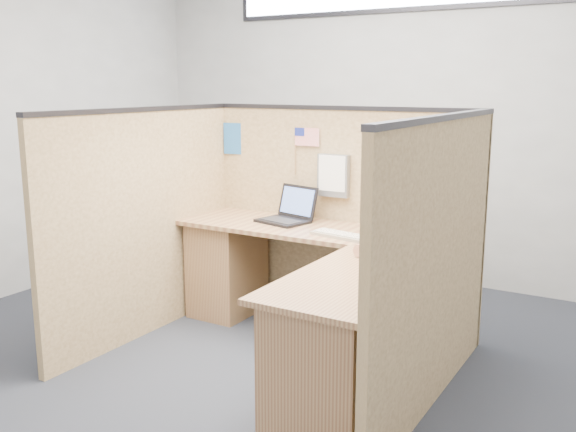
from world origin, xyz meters
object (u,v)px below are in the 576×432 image
Objects in this scene: laptop at (287,213)px; mouse at (382,241)px; l_desk at (313,297)px; keyboard at (341,235)px.

laptop is 0.89m from mouse.
keyboard is at bearing 76.09° from l_desk.
l_desk is 5.02× the size of laptop.
l_desk is at bearing -94.32° from keyboard.
l_desk is 0.55m from mouse.
keyboard is (0.54, -0.25, -0.05)m from laptop.
laptop is 0.94× the size of keyboard.
mouse is (0.30, -0.06, 0.01)m from keyboard.
keyboard is 0.31m from mouse.
l_desk is at bearing -152.40° from mouse.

